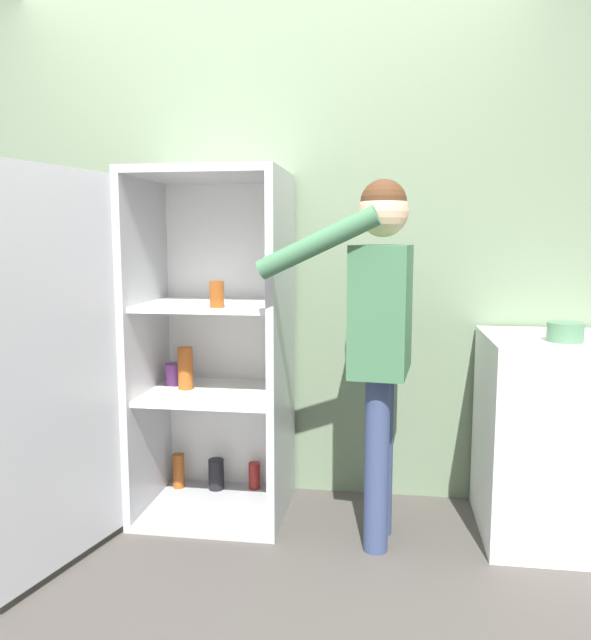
# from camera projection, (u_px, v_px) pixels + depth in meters

# --- Properties ---
(ground_plane) EXTENTS (12.00, 12.00, 0.00)m
(ground_plane) POSITION_uv_depth(u_px,v_px,m) (221.00, 585.00, 2.36)
(ground_plane) COLOR #4C4742
(wall_back) EXTENTS (7.00, 0.06, 2.55)m
(wall_back) POSITION_uv_depth(u_px,v_px,m) (268.00, 244.00, 3.15)
(wall_back) COLOR gray
(wall_back) RESTS_ON ground_plane
(refrigerator) EXTENTS (0.89, 1.25, 1.60)m
(refrigerator) POSITION_uv_depth(u_px,v_px,m) (184.00, 351.00, 2.83)
(refrigerator) COLOR #B7BABC
(refrigerator) RESTS_ON ground_plane
(person) EXTENTS (0.62, 0.53, 1.54)m
(person) POSITION_uv_depth(u_px,v_px,m) (379.00, 317.00, 2.58)
(person) COLOR #384770
(person) RESTS_ON ground_plane
(counter) EXTENTS (0.68, 0.63, 0.88)m
(counter) POSITION_uv_depth(u_px,v_px,m) (563.00, 438.00, 2.71)
(counter) COLOR white
(counter) RESTS_ON ground_plane
(bowl) EXTENTS (0.14, 0.14, 0.08)m
(bowl) POSITION_uv_depth(u_px,v_px,m) (565.00, 332.00, 2.53)
(bowl) COLOR #517F5B
(bowl) RESTS_ON counter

